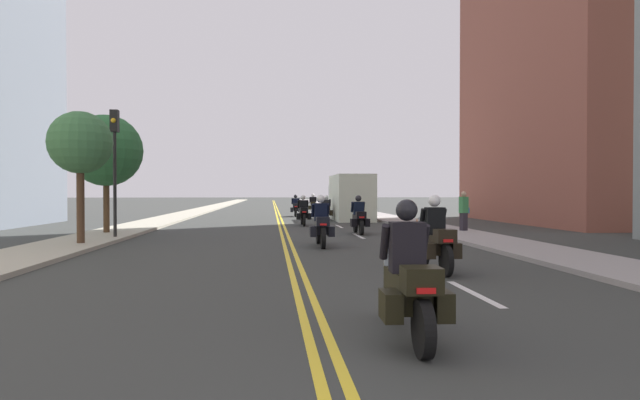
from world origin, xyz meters
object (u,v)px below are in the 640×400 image
motorcycle_6 (296,208)px  street_tree_1 (80,144)px  motorcycle_3 (359,218)px  motorcycle_5 (326,210)px  motorcycle_1 (436,241)px  street_tree_0 (106,151)px  motorcycle_0 (408,284)px  motorcycle_2 (321,226)px  pedestrian_0 (464,212)px  motorcycle_4 (303,213)px  traffic_cone_0 (417,229)px  traffic_light_near (115,150)px  parked_truck (350,200)px  motorcycle_7 (313,205)px

motorcycle_6 → street_tree_1: bearing=-109.8°
motorcycle_3 → motorcycle_5: (-0.25, 10.63, -0.02)m
motorcycle_1 → street_tree_0: 15.16m
motorcycle_0 → motorcycle_6: bearing=91.5°
motorcycle_2 → street_tree_1: (-7.64, 0.73, 2.62)m
pedestrian_0 → motorcycle_3: bearing=152.3°
motorcycle_1 → motorcycle_4: 16.56m
pedestrian_0 → street_tree_0: size_ratio=0.37×
motorcycle_0 → traffic_cone_0: (3.67, 12.75, -0.26)m
traffic_light_near → parked_truck: (10.61, 13.24, -1.99)m
motorcycle_5 → traffic_light_near: bearing=-122.5°
traffic_light_near → motorcycle_5: bearing=54.3°
motorcycle_4 → street_tree_1: bearing=-128.2°
motorcycle_2 → motorcycle_5: bearing=83.5°
motorcycle_4 → parked_truck: 6.43m
motorcycle_2 → motorcycle_6: bearing=89.7°
motorcycle_0 → street_tree_1: bearing=125.4°
motorcycle_5 → traffic_cone_0: size_ratio=2.60×
parked_truck → street_tree_1: bearing=-125.3°
motorcycle_0 → traffic_light_near: size_ratio=0.47×
motorcycle_6 → parked_truck: bearing=-55.6°
motorcycle_7 → pedestrian_0: (4.71, -21.20, 0.25)m
motorcycle_4 → motorcycle_1: bearing=-84.1°
traffic_light_near → pedestrian_0: (13.77, 1.87, -2.34)m
traffic_light_near → street_tree_0: street_tree_0 is taller
pedestrian_0 → street_tree_1: street_tree_1 is taller
motorcycle_7 → pedestrian_0: bearing=-74.6°
motorcycle_3 → motorcycle_7: bearing=90.9°
motorcycle_2 → motorcycle_4: motorcycle_2 is taller
motorcycle_5 → motorcycle_7: bearing=93.1°
motorcycle_6 → parked_truck: size_ratio=0.33×
motorcycle_0 → motorcycle_6: motorcycle_0 is taller
motorcycle_3 → traffic_cone_0: size_ratio=2.72×
street_tree_0 → street_tree_1: 4.56m
motorcycle_5 → pedestrian_0: (4.72, -10.73, 0.29)m
traffic_light_near → street_tree_1: (-0.41, -2.31, 0.03)m
motorcycle_5 → street_tree_0: street_tree_0 is taller
motorcycle_2 → motorcycle_4: size_ratio=1.02×
traffic_light_near → street_tree_1: bearing=-100.1°
motorcycle_0 → street_tree_0: bearing=118.9°
motorcycle_0 → motorcycle_6: size_ratio=1.03×
motorcycle_3 → motorcycle_7: 21.10m
street_tree_1 → motorcycle_5: bearing=57.6°
motorcycle_3 → street_tree_1: (-9.70, -4.28, 2.64)m
traffic_cone_0 → street_tree_1: size_ratio=0.18×
motorcycle_3 → motorcycle_1: bearing=-90.2°
motorcycle_5 → motorcycle_0: bearing=-90.7°
motorcycle_5 → street_tree_0: (-10.01, -10.39, 2.78)m
traffic_cone_0 → traffic_light_near: 11.34m
motorcycle_6 → motorcycle_0: bearing=-89.2°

